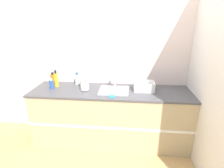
# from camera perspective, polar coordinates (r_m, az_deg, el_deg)

# --- Properties ---
(ground_plane) EXTENTS (12.00, 12.00, 0.00)m
(ground_plane) POSITION_cam_1_polar(r_m,az_deg,el_deg) (2.97, -0.98, -21.38)
(ground_plane) COLOR tan
(wall_back) EXTENTS (4.90, 0.06, 2.60)m
(wall_back) POSITION_cam_1_polar(r_m,az_deg,el_deg) (3.00, 0.35, 7.16)
(wall_back) COLOR silver
(wall_back) RESTS_ON ground_plane
(wall_right) EXTENTS (0.06, 2.67, 2.60)m
(wall_right) POSITION_cam_1_polar(r_m,az_deg,el_deg) (2.83, 26.54, 4.26)
(wall_right) COLOR silver
(wall_right) RESTS_ON ground_plane
(counter_cabinet) EXTENTS (2.53, 0.69, 0.93)m
(counter_cabinet) POSITION_cam_1_polar(r_m,az_deg,el_deg) (2.97, -0.31, -10.38)
(counter_cabinet) COLOR tan
(counter_cabinet) RESTS_ON ground_plane
(sink) EXTENTS (0.45, 0.37, 0.29)m
(sink) POSITION_cam_1_polar(r_m,az_deg,el_deg) (2.74, 0.62, -1.89)
(sink) COLOR silver
(sink) RESTS_ON counter_cabinet
(paper_towel_roll) EXTENTS (0.13, 0.13, 0.27)m
(paper_towel_roll) POSITION_cam_1_polar(r_m,az_deg,el_deg) (2.76, -8.96, 0.63)
(paper_towel_roll) COLOR #4C4C51
(paper_towel_roll) RESTS_ON counter_cabinet
(dish_rack) EXTENTS (0.32, 0.22, 0.14)m
(dish_rack) POSITION_cam_1_polar(r_m,az_deg,el_deg) (2.79, 10.40, -1.06)
(dish_rack) COLOR white
(dish_rack) RESTS_ON counter_cabinet
(bottle_amber) EXTENTS (0.08, 0.08, 0.19)m
(bottle_amber) POSITION_cam_1_polar(r_m,az_deg,el_deg) (3.25, -18.71, 1.78)
(bottle_amber) COLOR #B26B19
(bottle_amber) RESTS_ON counter_cabinet
(bottle_yellow) EXTENTS (0.06, 0.06, 0.28)m
(bottle_yellow) POSITION_cam_1_polar(r_m,az_deg,el_deg) (3.03, -17.77, 1.39)
(bottle_yellow) COLOR yellow
(bottle_yellow) RESTS_ON counter_cabinet
(bottle_clear) EXTENTS (0.08, 0.08, 0.21)m
(bottle_clear) POSITION_cam_1_polar(r_m,az_deg,el_deg) (3.06, -11.29, 1.56)
(bottle_clear) COLOR silver
(bottle_clear) RESTS_ON counter_cabinet
(bottle_blue) EXTENTS (0.06, 0.06, 0.17)m
(bottle_blue) POSITION_cam_1_polar(r_m,az_deg,el_deg) (2.98, -19.15, -0.06)
(bottle_blue) COLOR #2D56B7
(bottle_blue) RESTS_ON counter_cabinet
(sponge) EXTENTS (0.09, 0.06, 0.02)m
(sponge) POSITION_cam_1_polar(r_m,az_deg,el_deg) (2.52, 0.00, -4.03)
(sponge) COLOR #3399BF
(sponge) RESTS_ON counter_cabinet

